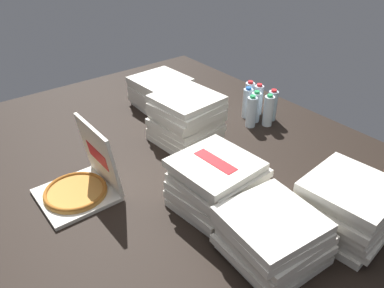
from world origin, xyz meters
name	(u,v)px	position (x,y,z in m)	size (l,w,h in m)	color
ground_plane	(184,178)	(0.00, 0.00, -0.01)	(3.20, 2.40, 0.02)	black
open_pizza_box	(82,183)	(-0.20, -0.50, 0.07)	(0.35, 0.36, 0.37)	silver
pizza_stack_center_near	(273,236)	(0.67, -0.05, 0.11)	(0.40, 0.40, 0.22)	silver
pizza_stack_right_mid	(347,207)	(0.76, 0.33, 0.13)	(0.41, 0.41, 0.26)	silver
pizza_stack_center_far	(216,185)	(0.29, -0.03, 0.13)	(0.41, 0.40, 0.26)	silver
pizza_stack_right_far	(186,119)	(-0.30, 0.24, 0.15)	(0.41, 0.40, 0.30)	silver
pizza_stack_left_mid	(161,92)	(-0.79, 0.39, 0.11)	(0.39, 0.38, 0.22)	silver
water_bottle_0	(247,103)	(-0.29, 0.76, 0.11)	(0.07, 0.07, 0.22)	silver
water_bottle_1	(258,100)	(-0.28, 0.86, 0.11)	(0.07, 0.07, 0.22)	silver
water_bottle_2	(251,112)	(-0.18, 0.69, 0.11)	(0.07, 0.07, 0.22)	silver
water_bottle_3	(272,105)	(-0.16, 0.87, 0.11)	(0.07, 0.07, 0.22)	silver
water_bottle_4	(268,111)	(-0.12, 0.79, 0.11)	(0.07, 0.07, 0.22)	white
water_bottle_5	(249,97)	(-0.35, 0.85, 0.11)	(0.07, 0.07, 0.22)	silver
water_bottle_6	(256,107)	(-0.21, 0.76, 0.11)	(0.07, 0.07, 0.22)	silver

